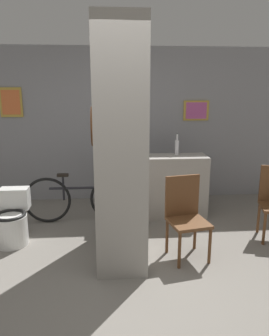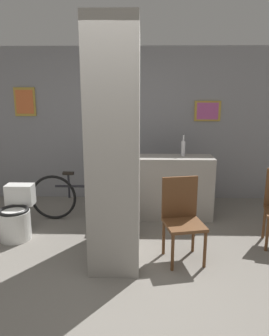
{
  "view_description": "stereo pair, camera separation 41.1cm",
  "coord_description": "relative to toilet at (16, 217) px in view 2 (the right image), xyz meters",
  "views": [
    {
      "loc": [
        -0.01,
        -3.03,
        1.93
      ],
      "look_at": [
        0.3,
        0.96,
        0.95
      ],
      "focal_mm": 35.0,
      "sensor_mm": 36.0,
      "label": 1
    },
    {
      "loc": [
        0.4,
        -3.04,
        1.93
      ],
      "look_at": [
        0.3,
        0.96,
        0.95
      ],
      "focal_mm": 35.0,
      "sensor_mm": 36.0,
      "label": 2
    }
  ],
  "objects": [
    {
      "name": "pillar_center",
      "position": [
        1.36,
        -0.39,
        1.02
      ],
      "size": [
        0.56,
        1.12,
        2.6
      ],
      "color": "gray",
      "rests_on": "ground_plane"
    },
    {
      "name": "bicycle",
      "position": [
        0.82,
        0.61,
        0.07
      ],
      "size": [
        1.64,
        0.42,
        0.74
      ],
      "color": "black",
      "rests_on": "ground_plane"
    },
    {
      "name": "chair_near_pillar",
      "position": [
        2.12,
        -0.49,
        0.23
      ],
      "size": [
        0.5,
        0.5,
        0.95
      ],
      "rotation": [
        0.0,
        0.0,
        0.2
      ],
      "color": "brown",
      "rests_on": "ground_plane"
    },
    {
      "name": "wall_back",
      "position": [
        1.26,
        1.68,
        1.02
      ],
      "size": [
        8.0,
        0.09,
        2.6
      ],
      "color": "gray",
      "rests_on": "ground_plane"
    },
    {
      "name": "ground_plane",
      "position": [
        1.26,
        -0.95,
        -0.28
      ],
      "size": [
        14.0,
        14.0,
        0.0
      ],
      "primitive_type": "plane",
      "color": "slate"
    },
    {
      "name": "toilet",
      "position": [
        0.0,
        0.0,
        0.0
      ],
      "size": [
        0.41,
        0.57,
        0.66
      ],
      "color": "white",
      "rests_on": "ground_plane"
    },
    {
      "name": "counter_shelf",
      "position": [
        2.01,
        0.74,
        0.19
      ],
      "size": [
        1.4,
        0.44,
        0.94
      ],
      "color": "gray",
      "rests_on": "ground_plane"
    },
    {
      "name": "bottle_tall",
      "position": [
        2.27,
        0.82,
        0.79
      ],
      "size": [
        0.06,
        0.06,
        0.34
      ],
      "color": "silver",
      "rests_on": "counter_shelf"
    }
  ]
}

